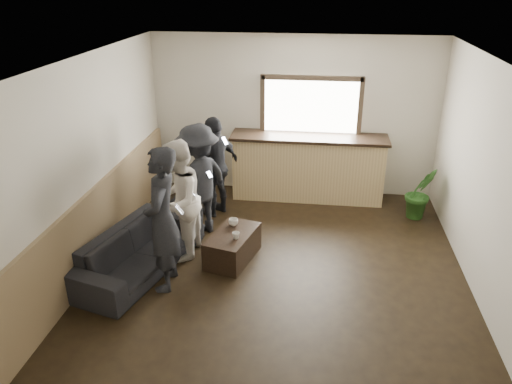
# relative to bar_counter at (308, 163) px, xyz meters

# --- Properties ---
(ground) EXTENTS (5.00, 6.00, 0.01)m
(ground) POSITION_rel_bar_counter_xyz_m (-0.30, -2.70, -0.64)
(ground) COLOR black
(room_shell) EXTENTS (5.01, 6.01, 2.80)m
(room_shell) POSITION_rel_bar_counter_xyz_m (-1.04, -2.70, 0.83)
(room_shell) COLOR silver
(room_shell) RESTS_ON ground
(bar_counter) EXTENTS (2.70, 0.68, 2.13)m
(bar_counter) POSITION_rel_bar_counter_xyz_m (0.00, 0.00, 0.00)
(bar_counter) COLOR tan
(bar_counter) RESTS_ON ground
(sofa) EXTENTS (1.33, 2.21, 0.60)m
(sofa) POSITION_rel_bar_counter_xyz_m (-2.15, -2.73, -0.34)
(sofa) COLOR black
(sofa) RESTS_ON ground
(coffee_table) EXTENTS (0.72, 1.01, 0.41)m
(coffee_table) POSITION_rel_bar_counter_xyz_m (-0.95, -2.29, -0.44)
(coffee_table) COLOR black
(coffee_table) RESTS_ON ground
(cup_a) EXTENTS (0.18, 0.18, 0.10)m
(cup_a) POSITION_rel_bar_counter_xyz_m (-0.98, -2.05, -0.18)
(cup_a) COLOR silver
(cup_a) RESTS_ON coffee_table
(cup_b) EXTENTS (0.11, 0.11, 0.09)m
(cup_b) POSITION_rel_bar_counter_xyz_m (-0.88, -2.43, -0.19)
(cup_b) COLOR silver
(cup_b) RESTS_ON coffee_table
(potted_plant) EXTENTS (0.58, 0.52, 0.88)m
(potted_plant) POSITION_rel_bar_counter_xyz_m (1.85, -0.60, -0.20)
(potted_plant) COLOR #2D6623
(potted_plant) RESTS_ON ground
(person_a) EXTENTS (0.53, 0.73, 1.87)m
(person_a) POSITION_rel_bar_counter_xyz_m (-1.69, -3.02, 0.30)
(person_a) COLOR black
(person_a) RESTS_ON ground
(person_b) EXTENTS (0.68, 0.85, 1.72)m
(person_b) POSITION_rel_bar_counter_xyz_m (-1.70, -2.29, 0.22)
(person_b) COLOR silver
(person_b) RESTS_ON ground
(person_c) EXTENTS (1.13, 1.30, 1.74)m
(person_c) POSITION_rel_bar_counter_xyz_m (-1.58, -1.58, 0.23)
(person_c) COLOR black
(person_c) RESTS_ON ground
(person_d) EXTENTS (0.87, 1.04, 1.66)m
(person_d) POSITION_rel_bar_counter_xyz_m (-1.47, -0.86, 0.19)
(person_d) COLOR black
(person_d) RESTS_ON ground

